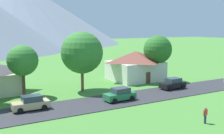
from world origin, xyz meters
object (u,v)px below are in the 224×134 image
object	(u,v)px
tree_near_right	(23,61)
watcher_person	(205,115)
tree_near_left	(158,50)
tree_right_of_center	(82,53)
parked_car_tan_mid_east	(31,103)
parked_car_green_west_end	(120,94)
parked_car_black_east_end	(173,84)
house_leftmost	(135,65)

from	to	relation	value
tree_near_right	watcher_person	bearing A→B (deg)	-56.12
tree_near_right	tree_near_left	bearing A→B (deg)	-0.75
watcher_person	tree_near_left	bearing A→B (deg)	63.36
tree_near_left	tree_right_of_center	xyz separation A→B (m)	(-14.80, -0.47, 0.18)
parked_car_tan_mid_east	tree_right_of_center	bearing A→B (deg)	33.15
tree_near_left	parked_car_green_west_end	size ratio (longest dim) A/B	1.93
tree_right_of_center	watcher_person	xyz separation A→B (m)	(4.93, -19.19, -4.98)
tree_near_left	parked_car_green_west_end	distance (m)	15.92
tree_near_left	parked_car_tan_mid_east	xyz separation A→B (m)	(-23.96, -6.45, -4.81)
parked_car_green_west_end	tree_near_left	bearing A→B (deg)	32.32
tree_right_of_center	parked_car_black_east_end	bearing A→B (deg)	-24.81
parked_car_tan_mid_east	parked_car_green_west_end	bearing A→B (deg)	-8.48
parked_car_tan_mid_east	watcher_person	world-z (taller)	parked_car_tan_mid_east
house_leftmost	parked_car_tan_mid_east	world-z (taller)	house_leftmost
parked_car_tan_mid_east	watcher_person	size ratio (longest dim) A/B	2.51
tree_right_of_center	parked_car_tan_mid_east	size ratio (longest dim) A/B	2.14
parked_car_green_west_end	watcher_person	world-z (taller)	parked_car_green_west_end
tree_near_left	tree_near_right	distance (m)	23.28
house_leftmost	watcher_person	xyz separation A→B (m)	(-7.13, -22.62, -1.86)
tree_near_left	parked_car_black_east_end	world-z (taller)	tree_near_left
parked_car_black_east_end	watcher_person	xyz separation A→B (m)	(-7.82, -13.30, 0.01)
tree_near_right	parked_car_tan_mid_east	world-z (taller)	tree_near_right
tree_right_of_center	parked_car_tan_mid_east	xyz separation A→B (m)	(-9.16, -5.98, -4.99)
house_leftmost	tree_right_of_center	bearing A→B (deg)	-164.16
house_leftmost	tree_near_right	xyz separation A→B (m)	(-20.54, -2.65, 2.35)
watcher_person	house_leftmost	bearing A→B (deg)	72.49
watcher_person	tree_right_of_center	bearing A→B (deg)	104.41
tree_near_left	watcher_person	xyz separation A→B (m)	(-9.87, -19.66, -4.80)
house_leftmost	parked_car_black_east_end	bearing A→B (deg)	-85.80
parked_car_tan_mid_east	parked_car_black_east_end	bearing A→B (deg)	0.24
house_leftmost	watcher_person	world-z (taller)	house_leftmost
tree_near_left	tree_near_right	size ratio (longest dim) A/B	1.14
tree_near_right	watcher_person	xyz separation A→B (m)	(13.41, -19.97, -4.22)
tree_right_of_center	parked_car_green_west_end	size ratio (longest dim) A/B	2.12
tree_right_of_center	watcher_person	bearing A→B (deg)	-75.59
house_leftmost	parked_car_black_east_end	xyz separation A→B (m)	(0.68, -9.32, -1.87)
house_leftmost	tree_near_left	distance (m)	4.98
parked_car_green_west_end	parked_car_black_east_end	distance (m)	10.92
house_leftmost	parked_car_green_west_end	world-z (taller)	house_leftmost
tree_right_of_center	watcher_person	world-z (taller)	tree_right_of_center
parked_car_green_west_end	parked_car_black_east_end	bearing A→B (deg)	9.22
parked_car_tan_mid_east	watcher_person	bearing A→B (deg)	-43.14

